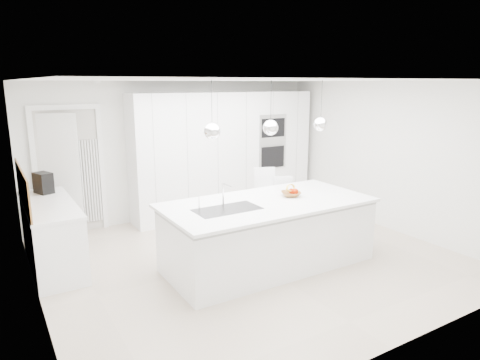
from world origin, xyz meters
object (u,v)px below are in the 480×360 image
fruit_bowl (291,194)px  bar_stool_left (269,203)px  espresso_machine (43,183)px  island_base (269,235)px  bar_stool_right (287,207)px

fruit_bowl → bar_stool_left: 0.97m
espresso_machine → bar_stool_left: 3.43m
island_base → bar_stool_left: size_ratio=2.52×
espresso_machine → bar_stool_left: espresso_machine is taller
bar_stool_left → bar_stool_right: bearing=-6.9°
espresso_machine → bar_stool_right: size_ratio=0.31×
island_base → fruit_bowl: size_ratio=10.21×
fruit_bowl → espresso_machine: 3.58m
espresso_machine → bar_stool_left: (3.20, -1.14, -0.50)m
island_base → espresso_machine: size_ratio=9.23×
bar_stool_right → espresso_machine: bearing=-178.0°
island_base → fruit_bowl: fruit_bowl is taller
bar_stool_left → espresso_machine: bearing=-177.6°
bar_stool_right → fruit_bowl: bearing=-102.1°
island_base → fruit_bowl: (0.43, 0.09, 0.50)m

